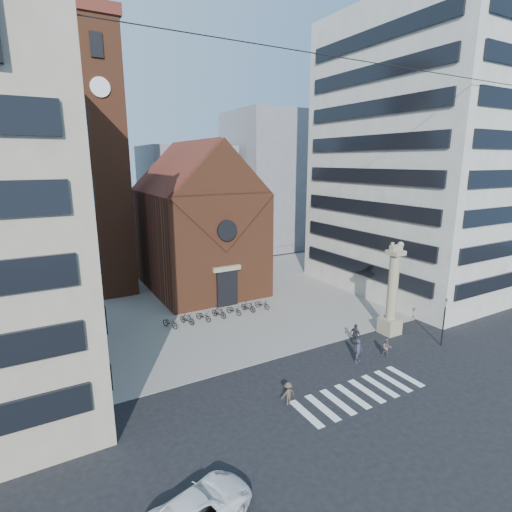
{
  "coord_description": "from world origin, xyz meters",
  "views": [
    {
      "loc": [
        -17.77,
        -20.78,
        15.63
      ],
      "look_at": [
        -1.4,
        8.0,
        7.7
      ],
      "focal_mm": 28.0,
      "sensor_mm": 36.0,
      "label": 1
    }
  ],
  "objects_px": {
    "lion_column": "(392,298)",
    "traffic_light": "(444,321)",
    "pedestrian_0": "(358,351)",
    "pedestrian_2": "(355,335)",
    "pedestrian_1": "(387,348)",
    "scooter_0": "(170,323)",
    "white_car": "(199,508)"
  },
  "relations": [
    {
      "from": "lion_column",
      "to": "traffic_light",
      "type": "height_order",
      "value": "lion_column"
    },
    {
      "from": "pedestrian_0",
      "to": "pedestrian_2",
      "type": "height_order",
      "value": "pedestrian_0"
    },
    {
      "from": "lion_column",
      "to": "pedestrian_0",
      "type": "xyz_separation_m",
      "value": [
        -6.45,
        -2.67,
        -2.48
      ]
    },
    {
      "from": "traffic_light",
      "to": "pedestrian_1",
      "type": "height_order",
      "value": "traffic_light"
    },
    {
      "from": "scooter_0",
      "to": "traffic_light",
      "type": "bearing_deg",
      "value": -62.77
    },
    {
      "from": "pedestrian_0",
      "to": "pedestrian_2",
      "type": "xyz_separation_m",
      "value": [
        1.99,
        2.45,
        -0.02
      ]
    },
    {
      "from": "white_car",
      "to": "pedestrian_2",
      "type": "height_order",
      "value": "pedestrian_2"
    },
    {
      "from": "traffic_light",
      "to": "white_car",
      "type": "height_order",
      "value": "traffic_light"
    },
    {
      "from": "traffic_light",
      "to": "pedestrian_0",
      "type": "distance_m",
      "value": 8.65
    },
    {
      "from": "lion_column",
      "to": "white_car",
      "type": "distance_m",
      "value": 25.03
    },
    {
      "from": "traffic_light",
      "to": "scooter_0",
      "type": "relative_size",
      "value": 2.2
    },
    {
      "from": "white_car",
      "to": "traffic_light",
      "type": "bearing_deg",
      "value": -90.89
    },
    {
      "from": "traffic_light",
      "to": "pedestrian_2",
      "type": "xyz_separation_m",
      "value": [
        -6.45,
        3.77,
        -1.33
      ]
    },
    {
      "from": "scooter_0",
      "to": "white_car",
      "type": "bearing_deg",
      "value": -129.13
    },
    {
      "from": "pedestrian_2",
      "to": "white_car",
      "type": "bearing_deg",
      "value": 112.97
    },
    {
      "from": "traffic_light",
      "to": "white_car",
      "type": "distance_m",
      "value": 25.55
    },
    {
      "from": "lion_column",
      "to": "white_car",
      "type": "relative_size",
      "value": 1.67
    },
    {
      "from": "lion_column",
      "to": "pedestrian_0",
      "type": "bearing_deg",
      "value": -157.5
    },
    {
      "from": "pedestrian_1",
      "to": "scooter_0",
      "type": "relative_size",
      "value": 0.8
    },
    {
      "from": "pedestrian_1",
      "to": "lion_column",
      "type": "bearing_deg",
      "value": 74.23
    },
    {
      "from": "lion_column",
      "to": "pedestrian_1",
      "type": "height_order",
      "value": "lion_column"
    },
    {
      "from": "lion_column",
      "to": "pedestrian_2",
      "type": "bearing_deg",
      "value": -177.1
    },
    {
      "from": "lion_column",
      "to": "traffic_light",
      "type": "relative_size",
      "value": 2.02
    },
    {
      "from": "lion_column",
      "to": "scooter_0",
      "type": "xyz_separation_m",
      "value": [
        -17.35,
        11.19,
        -2.89
      ]
    },
    {
      "from": "white_car",
      "to": "pedestrian_0",
      "type": "distance_m",
      "value": 17.9
    },
    {
      "from": "scooter_0",
      "to": "pedestrian_2",
      "type": "bearing_deg",
      "value": -66.17
    },
    {
      "from": "lion_column",
      "to": "white_car",
      "type": "xyz_separation_m",
      "value": [
        -22.81,
        -9.93,
        -2.74
      ]
    },
    {
      "from": "pedestrian_2",
      "to": "scooter_0",
      "type": "distance_m",
      "value": 17.22
    },
    {
      "from": "white_car",
      "to": "scooter_0",
      "type": "height_order",
      "value": "white_car"
    },
    {
      "from": "white_car",
      "to": "lion_column",
      "type": "bearing_deg",
      "value": -80.81
    },
    {
      "from": "pedestrian_0",
      "to": "scooter_0",
      "type": "bearing_deg",
      "value": 112.22
    },
    {
      "from": "pedestrian_2",
      "to": "scooter_0",
      "type": "relative_size",
      "value": 0.98
    }
  ]
}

